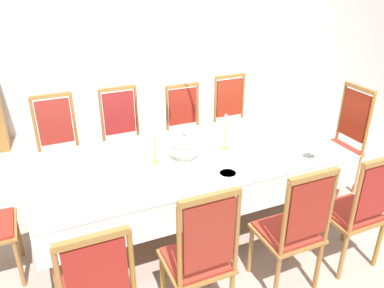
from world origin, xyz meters
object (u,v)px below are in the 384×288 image
at_px(chair_head_east, 342,140).
at_px(bowl_near_left, 228,174).
at_px(candlestick_west, 155,148).
at_px(dining_table, 191,163).
at_px(chair_north_b, 124,138).
at_px(chair_south_d, 358,209).
at_px(chair_north_a, 60,149).
at_px(chair_south_c, 293,228).
at_px(spoon_secondary, 316,155).
at_px(chair_north_d, 233,120).
at_px(chair_north_c, 187,129).
at_px(bowl_near_right, 309,157).
at_px(chair_south_b, 200,256).
at_px(spoon_primary, 238,172).
at_px(soup_tureen, 185,146).
at_px(candlestick_east, 225,136).

bearing_deg(chair_head_east, bowl_near_left, 105.38).
xyz_separation_m(chair_head_east, candlestick_west, (-2.12, -0.00, 0.31)).
distance_m(dining_table, chair_north_b, 1.09).
bearing_deg(chair_south_d, chair_north_a, 135.41).
relative_size(dining_table, chair_south_c, 2.52).
distance_m(candlestick_west, spoon_secondary, 1.44).
bearing_deg(candlestick_west, chair_north_d, 37.09).
height_order(chair_north_b, candlestick_west, chair_north_b).
relative_size(chair_north_c, bowl_near_right, 7.40).
bearing_deg(chair_north_b, chair_north_c, 179.72).
relative_size(chair_head_east, bowl_near_right, 8.15).
bearing_deg(bowl_near_left, dining_table, 105.15).
xyz_separation_m(chair_south_c, chair_north_c, (0.00, 2.03, -0.01)).
relative_size(chair_south_c, chair_head_east, 0.93).
height_order(chair_south_b, bowl_near_left, chair_south_b).
bearing_deg(chair_head_east, chair_south_c, 125.90).
xyz_separation_m(candlestick_west, spoon_secondary, (1.37, -0.45, -0.14)).
height_order(dining_table, spoon_primary, spoon_primary).
distance_m(chair_north_c, bowl_near_left, 1.51).
xyz_separation_m(chair_north_b, chair_south_d, (1.38, -2.03, -0.02)).
distance_m(chair_head_east, candlestick_west, 2.14).
relative_size(chair_north_b, chair_north_c, 1.06).
relative_size(dining_table, chair_north_d, 2.48).
relative_size(chair_south_c, spoon_primary, 6.12).
bearing_deg(bowl_near_right, chair_north_d, 86.84).
bearing_deg(bowl_near_right, chair_head_east, 28.96).
bearing_deg(chair_north_b, chair_south_b, 90.00).
xyz_separation_m(chair_north_b, candlestick_west, (0.04, -1.02, 0.33)).
height_order(chair_head_east, candlestick_west, chair_head_east).
distance_m(dining_table, soup_tureen, 0.19).
height_order(bowl_near_left, bowl_near_right, bowl_near_left).
distance_m(chair_north_b, bowl_near_right, 1.99).
bearing_deg(chair_south_d, candlestick_east, 123.34).
xyz_separation_m(soup_tureen, spoon_primary, (0.30, -0.43, -0.11)).
relative_size(chair_south_d, candlestick_east, 3.10).
bearing_deg(bowl_near_right, bowl_near_left, 178.60).
distance_m(chair_north_b, spoon_primary, 1.58).
bearing_deg(spoon_secondary, candlestick_west, 168.75).
distance_m(dining_table, spoon_primary, 0.50).
xyz_separation_m(chair_south_d, chair_head_east, (0.78, 1.01, 0.03)).
height_order(chair_north_b, soup_tureen, chair_north_b).
relative_size(chair_south_c, candlestick_east, 3.15).
xyz_separation_m(chair_north_c, bowl_near_right, (0.54, -1.49, 0.22)).
xyz_separation_m(chair_south_b, candlestick_east, (0.71, 1.02, 0.32)).
bearing_deg(dining_table, candlestick_west, -180.00).
height_order(chair_north_c, candlestick_east, candlestick_east).
bearing_deg(chair_south_c, soup_tureen, 113.68).
xyz_separation_m(chair_south_c, chair_head_east, (1.40, 1.01, 0.03)).
distance_m(chair_north_a, candlestick_east, 1.75).
bearing_deg(chair_south_b, chair_north_b, 90.00).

